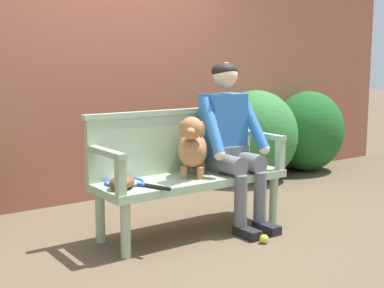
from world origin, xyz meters
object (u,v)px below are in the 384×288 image
garden_bench (192,184)px  tennis_ball (264,239)px  dog_on_bench (193,146)px  person_seated (230,137)px  tennis_racket (127,183)px  baseball_glove (122,182)px

garden_bench → tennis_ball: size_ratio=23.35×
garden_bench → dog_on_bench: 0.30m
person_seated → dog_on_bench: (-0.38, -0.02, -0.03)m
person_seated → tennis_ball: bearing=-99.7°
person_seated → tennis_racket: size_ratio=2.27×
garden_bench → person_seated: size_ratio=1.17×
garden_bench → tennis_racket: 0.54m
person_seated → dog_on_bench: bearing=-176.8°
tennis_racket → tennis_ball: 1.08m
tennis_racket → baseball_glove: baseball_glove is taller
dog_on_bench → tennis_ball: size_ratio=7.21×
garden_bench → tennis_racket: size_ratio=2.65×
person_seated → dog_on_bench: size_ratio=2.77×
baseball_glove → tennis_ball: baseball_glove is taller
tennis_racket → baseball_glove: (-0.10, -0.11, 0.04)m
garden_bench → person_seated: (0.36, -0.01, 0.33)m
person_seated → baseball_glove: person_seated is taller
baseball_glove → tennis_racket: bearing=9.1°
person_seated → garden_bench: bearing=177.9°
person_seated → dog_on_bench: 0.38m
tennis_ball → person_seated: bearing=80.3°
person_seated → baseball_glove: size_ratio=5.98×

